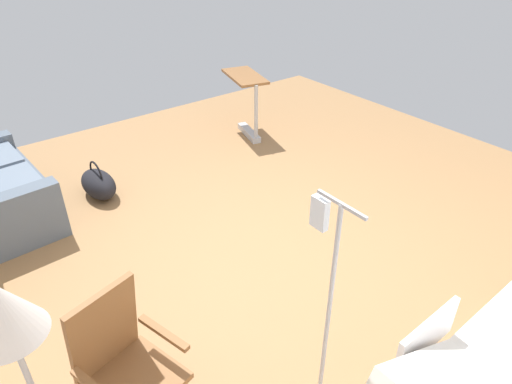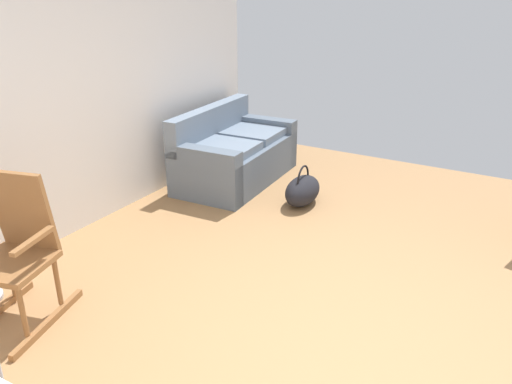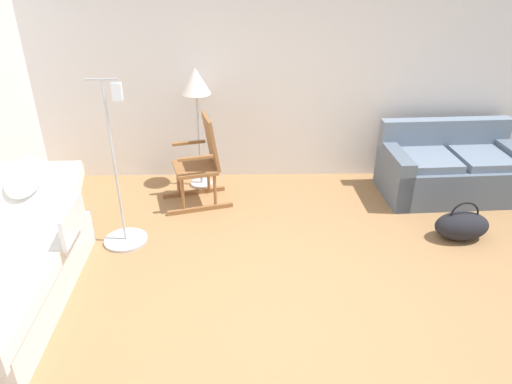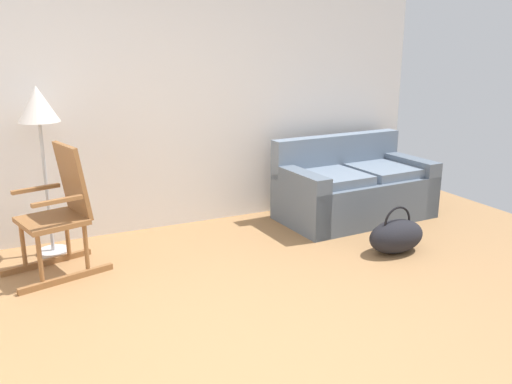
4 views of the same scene
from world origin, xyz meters
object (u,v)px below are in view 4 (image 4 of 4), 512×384
at_px(rocking_chair, 60,212).
at_px(floor_lamp, 39,116).
at_px(duffel_bag, 396,236).
at_px(couch, 354,190).

distance_m(rocking_chair, floor_lamp, 0.85).
bearing_deg(rocking_chair, duffel_bag, -17.17).
xyz_separation_m(couch, rocking_chair, (-2.97, -0.16, 0.20)).
bearing_deg(duffel_bag, rocking_chair, 162.83).
height_order(rocking_chair, duffel_bag, rocking_chair).
bearing_deg(rocking_chair, couch, 3.02).
relative_size(couch, rocking_chair, 1.57).
distance_m(couch, floor_lamp, 3.18).
distance_m(floor_lamp, duffel_bag, 3.26).
height_order(couch, duffel_bag, couch).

